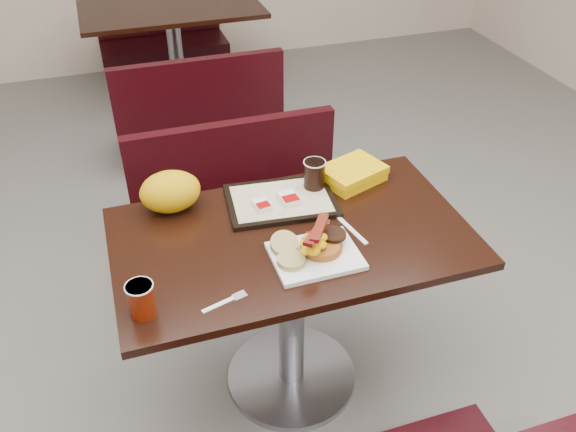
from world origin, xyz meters
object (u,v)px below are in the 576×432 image
object	(u,v)px
table_far	(177,60)
coffee_cup_near	(141,299)
bench_far_s	(196,104)
coffee_cup_far	(314,174)
hashbrown_sleeve_right	(289,198)
bench_far_n	(162,30)
hashbrown_sleeve_left	(262,205)
bench_near_n	(245,212)
platter	(315,256)
pancake_stack	(322,246)
clamshell	(352,174)
fork	(218,305)
table_near	(292,313)
paper_bag	(170,192)
tray	(281,201)
knife	(351,229)

from	to	relation	value
table_far	coffee_cup_near	distance (m)	2.90
bench_far_s	coffee_cup_far	size ratio (longest dim) A/B	9.44
coffee_cup_near	hashbrown_sleeve_right	distance (m)	0.68
bench_far_n	hashbrown_sleeve_left	bearing A→B (deg)	-91.12
bench_near_n	platter	distance (m)	0.93
bench_near_n	coffee_cup_far	xyz separation A→B (m)	(0.16, -0.47, 0.46)
pancake_stack	clamshell	bearing A→B (deg)	54.51
fork	clamshell	xyz separation A→B (m)	(0.63, 0.50, 0.03)
fork	bench_near_n	bearing A→B (deg)	55.92
fork	hashbrown_sleeve_left	distance (m)	0.48
coffee_cup_near	fork	world-z (taller)	coffee_cup_near
bench_near_n	table_far	world-z (taller)	table_far
fork	table_near	bearing A→B (deg)	23.26
bench_far_n	clamshell	bearing A→B (deg)	-83.96
paper_bag	platter	bearing A→B (deg)	-46.36
bench_near_n	tray	bearing A→B (deg)	-87.82
hashbrown_sleeve_right	fork	bearing A→B (deg)	-135.23
bench_far_s	fork	world-z (taller)	fork
tray	knife	bearing A→B (deg)	-46.06
bench_far_s	bench_far_n	world-z (taller)	same
knife	hashbrown_sleeve_right	distance (m)	0.26
bench_far_s	tray	world-z (taller)	tray
coffee_cup_near	fork	distance (m)	0.22
platter	coffee_cup_far	distance (m)	0.39
tray	paper_bag	xyz separation A→B (m)	(-0.38, 0.08, 0.07)
knife	bench_near_n	bearing A→B (deg)	-176.28
bench_far_s	coffee_cup_near	xyz separation A→B (m)	(-0.52, -2.12, 0.44)
table_near	coffee_cup_far	world-z (taller)	coffee_cup_far
platter	coffee_cup_far	world-z (taller)	coffee_cup_far
table_far	fork	size ratio (longest dim) A/B	8.32
table_far	coffee_cup_near	size ratio (longest dim) A/B	11.31
table_near	platter	bearing A→B (deg)	-77.01
table_far	table_near	bearing A→B (deg)	-90.00
pancake_stack	fork	xyz separation A→B (m)	(-0.37, -0.13, -0.03)
bench_near_n	clamshell	bearing A→B (deg)	-54.51
bench_far_n	coffee_cup_near	bearing A→B (deg)	-98.43
pancake_stack	clamshell	distance (m)	0.45
pancake_stack	coffee_cup_near	xyz separation A→B (m)	(-0.58, -0.09, 0.02)
bench_near_n	bench_far_n	xyz separation A→B (m)	(0.00, 2.60, 0.00)
table_far	knife	distance (m)	2.67
bench_near_n	hashbrown_sleeve_right	xyz separation A→B (m)	(0.04, -0.53, 0.42)
knife	paper_bag	xyz separation A→B (m)	(-0.56, 0.31, 0.07)
coffee_cup_near	tray	size ratio (longest dim) A/B	0.28
table_far	paper_bag	distance (m)	2.40
bench_far_s	clamshell	xyz separation A→B (m)	(0.32, -1.65, 0.42)
clamshell	table_far	bearing A→B (deg)	78.18
pancake_stack	table_far	bearing A→B (deg)	91.24
pancake_stack	coffee_cup_far	xyz separation A→B (m)	(0.10, 0.35, 0.04)
tray	hashbrown_sleeve_left	distance (m)	0.09
fork	coffee_cup_far	bearing A→B (deg)	29.55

